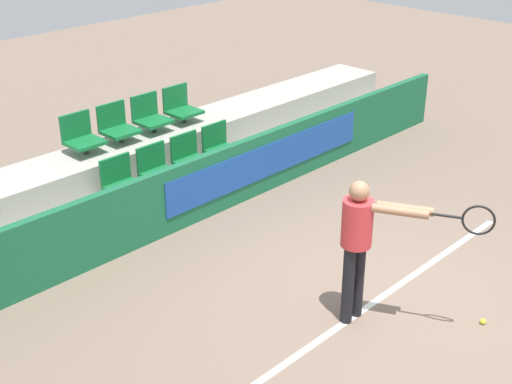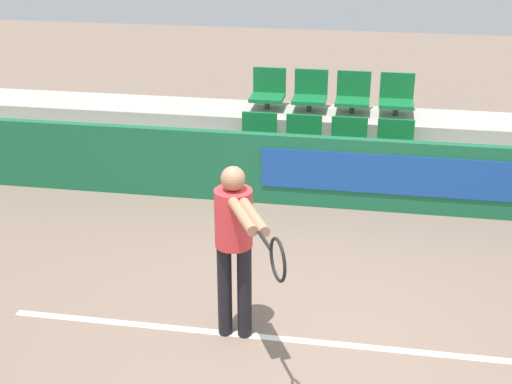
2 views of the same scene
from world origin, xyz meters
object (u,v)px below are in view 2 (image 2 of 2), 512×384
stadium_chair_4 (268,91)px  stadium_chair_3 (395,145)px  stadium_chair_5 (310,93)px  tennis_player (236,237)px  stadium_chair_1 (303,140)px  stadium_chair_0 (258,138)px  stadium_chair_7 (396,97)px  stadium_chair_6 (353,95)px  stadium_chair_2 (348,143)px

stadium_chair_4 → stadium_chair_3: bearing=-26.0°
stadium_chair_3 → stadium_chair_5: (-1.21, 0.89, 0.40)m
tennis_player → stadium_chair_1: bearing=60.5°
stadium_chair_1 → stadium_chair_3: 1.21m
stadium_chair_0 → stadium_chair_4: size_ratio=1.00×
stadium_chair_0 → stadium_chair_7: (1.82, 0.89, 0.40)m
stadium_chair_6 → stadium_chair_0: bearing=-143.8°
stadium_chair_6 → stadium_chair_7: 0.61m
stadium_chair_1 → tennis_player: bearing=-92.9°
stadium_chair_3 → stadium_chair_6: 1.15m
stadium_chair_4 → stadium_chair_5: 0.61m
stadium_chair_3 → stadium_chair_4: stadium_chair_4 is taller
stadium_chair_7 → tennis_player: size_ratio=0.34×
stadium_chair_4 → stadium_chair_5: size_ratio=1.00×
stadium_chair_6 → stadium_chair_4: bearing=180.0°
stadium_chair_5 → stadium_chair_7: 1.21m
stadium_chair_0 → tennis_player: bearing=-83.5°
stadium_chair_7 → stadium_chair_1: bearing=-143.8°
stadium_chair_4 → stadium_chair_0: bearing=-90.0°
stadium_chair_5 → stadium_chair_1: bearing=-90.0°
stadium_chair_3 → stadium_chair_5: 1.56m
stadium_chair_2 → tennis_player: bearing=-102.2°
stadium_chair_1 → stadium_chair_2: (0.61, 0.00, 0.00)m
stadium_chair_2 → stadium_chair_5: bearing=124.3°
stadium_chair_3 → stadium_chair_5: size_ratio=1.00×
stadium_chair_2 → stadium_chair_6: size_ratio=1.00×
stadium_chair_1 → stadium_chair_4: bearing=124.3°
stadium_chair_1 → stadium_chair_6: 1.15m
stadium_chair_0 → stadium_chair_5: size_ratio=1.00×
stadium_chair_5 → stadium_chair_6: size_ratio=1.00×
stadium_chair_0 → stadium_chair_3: bearing=0.0°
stadium_chair_2 → stadium_chair_0: bearing=180.0°
stadium_chair_6 → stadium_chair_3: bearing=-55.7°
stadium_chair_0 → stadium_chair_7: 2.06m
stadium_chair_0 → stadium_chair_7: bearing=26.0°
stadium_chair_6 → stadium_chair_7: size_ratio=1.00×
stadium_chair_6 → tennis_player: size_ratio=0.34×
stadium_chair_5 → tennis_player: (-0.19, -4.55, -0.02)m
stadium_chair_3 → stadium_chair_5: bearing=143.8°
stadium_chair_0 → stadium_chair_2: size_ratio=1.00×
stadium_chair_0 → stadium_chair_1: size_ratio=1.00×
stadium_chair_4 → tennis_player: bearing=-84.7°
stadium_chair_0 → stadium_chair_5: (0.61, 0.89, 0.40)m
stadium_chair_1 → stadium_chair_5: stadium_chair_5 is taller
stadium_chair_1 → stadium_chair_5: (0.00, 0.89, 0.40)m
stadium_chair_3 → stadium_chair_4: (-1.82, 0.89, 0.40)m
stadium_chair_1 → stadium_chair_6: size_ratio=1.00×
stadium_chair_0 → stadium_chair_2: (1.21, 0.00, 0.00)m
stadium_chair_3 → stadium_chair_6: (-0.61, 0.89, 0.40)m
stadium_chair_4 → stadium_chair_5: (0.61, 0.00, 0.00)m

